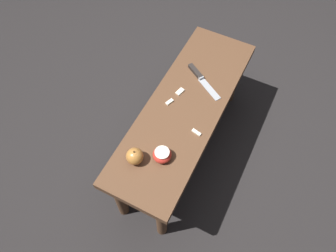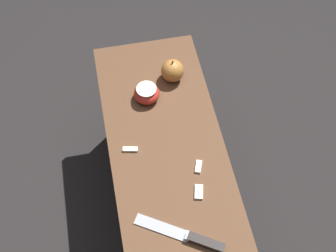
{
  "view_description": "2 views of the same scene",
  "coord_description": "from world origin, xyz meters",
  "px_view_note": "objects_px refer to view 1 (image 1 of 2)",
  "views": [
    {
      "loc": [
        0.84,
        0.33,
        1.72
      ],
      "look_at": [
        0.15,
        -0.01,
        0.47
      ],
      "focal_mm": 35.0,
      "sensor_mm": 36.0,
      "label": 1
    },
    {
      "loc": [
        -0.6,
        0.14,
        1.65
      ],
      "look_at": [
        0.15,
        -0.01,
        0.47
      ],
      "focal_mm": 50.0,
      "sensor_mm": 36.0,
      "label": 2
    }
  ],
  "objects_px": {
    "apple_whole": "(135,156)",
    "apple_cut": "(162,155)",
    "wooden_bench": "(184,114)",
    "knife": "(199,76)"
  },
  "relations": [
    {
      "from": "apple_whole",
      "to": "apple_cut",
      "type": "bearing_deg",
      "value": 123.65
    },
    {
      "from": "wooden_bench",
      "to": "apple_cut",
      "type": "relative_size",
      "value": 12.98
    },
    {
      "from": "wooden_bench",
      "to": "apple_whole",
      "type": "relative_size",
      "value": 12.61
    },
    {
      "from": "apple_whole",
      "to": "apple_cut",
      "type": "height_order",
      "value": "apple_whole"
    },
    {
      "from": "apple_cut",
      "to": "wooden_bench",
      "type": "bearing_deg",
      "value": -174.66
    },
    {
      "from": "wooden_bench",
      "to": "knife",
      "type": "bearing_deg",
      "value": -176.46
    },
    {
      "from": "knife",
      "to": "apple_whole",
      "type": "relative_size",
      "value": 2.71
    },
    {
      "from": "wooden_bench",
      "to": "apple_whole",
      "type": "height_order",
      "value": "apple_whole"
    },
    {
      "from": "wooden_bench",
      "to": "knife",
      "type": "xyz_separation_m",
      "value": [
        -0.19,
        -0.01,
        0.08
      ]
    },
    {
      "from": "wooden_bench",
      "to": "apple_cut",
      "type": "xyz_separation_m",
      "value": [
        0.29,
        0.03,
        0.09
      ]
    }
  ]
}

